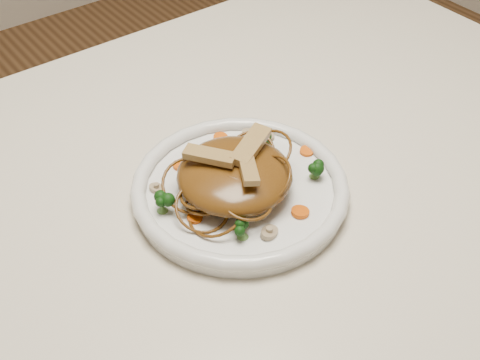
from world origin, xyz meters
TOP-DOWN VIEW (x-y plane):
  - table at (0.00, 0.00)m, footprint 1.20×0.80m
  - plate at (-0.03, -0.06)m, footprint 0.35×0.35m
  - noodle_mound at (-0.04, -0.06)m, footprint 0.16×0.16m
  - chicken_a at (-0.01, -0.05)m, footprint 0.08×0.05m
  - chicken_b at (-0.06, -0.04)m, footprint 0.05×0.07m
  - chicken_c at (-0.04, -0.08)m, footprint 0.04×0.06m
  - broccoli_0 at (0.05, -0.01)m, footprint 0.03×0.03m
  - broccoli_1 at (-0.13, -0.03)m, footprint 0.04×0.04m
  - broccoli_2 at (-0.08, -0.13)m, footprint 0.03×0.03m
  - broccoli_3 at (0.06, -0.10)m, footprint 0.03×0.03m
  - carrot_0 at (0.01, 0.04)m, footprint 0.02×0.02m
  - carrot_1 at (-0.11, -0.07)m, footprint 0.02×0.02m
  - carrot_2 at (0.08, -0.06)m, footprint 0.03×0.03m
  - carrot_3 at (-0.07, 0.02)m, footprint 0.02×0.02m
  - carrot_4 at (-0.00, -0.14)m, footprint 0.03×0.03m
  - mushroom_0 at (-0.05, -0.14)m, footprint 0.03×0.03m
  - mushroom_1 at (0.06, 0.00)m, footprint 0.02×0.02m
  - mushroom_2 at (-0.12, 0.00)m, footprint 0.03×0.03m
  - mushroom_3 at (0.04, 0.02)m, footprint 0.03×0.03m

SIDE VIEW (x-z plane):
  - table at x=0.00m, z-range 0.28..1.03m
  - plate at x=-0.03m, z-range 0.75..0.77m
  - carrot_0 at x=0.01m, z-range 0.77..0.77m
  - carrot_1 at x=-0.11m, z-range 0.77..0.77m
  - carrot_2 at x=0.08m, z-range 0.77..0.77m
  - carrot_3 at x=-0.07m, z-range 0.77..0.77m
  - carrot_4 at x=0.00m, z-range 0.77..0.77m
  - mushroom_0 at x=-0.05m, z-range 0.77..0.77m
  - mushroom_1 at x=0.06m, z-range 0.77..0.77m
  - mushroom_2 at x=-0.12m, z-range 0.77..0.77m
  - mushroom_3 at x=0.04m, z-range 0.77..0.77m
  - broccoli_0 at x=0.05m, z-range 0.77..0.79m
  - broccoli_2 at x=-0.08m, z-range 0.77..0.80m
  - broccoli_3 at x=0.06m, z-range 0.77..0.80m
  - broccoli_1 at x=-0.13m, z-range 0.77..0.80m
  - noodle_mound at x=-0.04m, z-range 0.77..0.82m
  - chicken_c at x=-0.04m, z-range 0.82..0.83m
  - chicken_b at x=-0.06m, z-range 0.82..0.83m
  - chicken_a at x=-0.01m, z-range 0.82..0.83m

